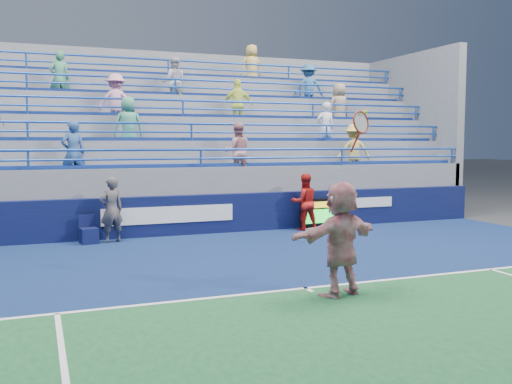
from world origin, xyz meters
name	(u,v)px	position (x,y,z in m)	size (l,w,h in m)	color
ground	(306,289)	(0.00, 0.00, 0.00)	(120.00, 120.00, 0.00)	#333538
sponsor_wall	(203,214)	(0.00, 6.50, 0.55)	(18.00, 0.32, 1.10)	#0A103A
bleacher_stand	(172,172)	(0.00, 10.27, 1.55)	(18.00, 5.60, 6.13)	slate
serve_speed_board	(320,213)	(3.49, 6.20, 0.45)	(1.30, 0.27, 0.90)	black
judge_chair	(89,235)	(-3.14, 5.98, 0.23)	(0.47, 0.47, 0.73)	#0D123F
tennis_player	(341,239)	(0.35, -0.58, 0.97)	(1.87, 1.01, 3.08)	silver
line_judge	(111,210)	(-2.57, 5.95, 0.84)	(0.62, 0.40, 1.69)	#131836
ball_girl	(304,202)	(2.91, 6.05, 0.82)	(0.80, 0.62, 1.65)	#B41814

